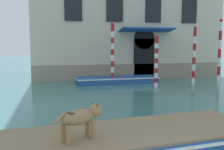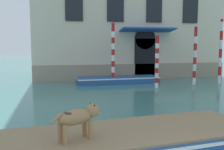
% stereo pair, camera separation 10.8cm
% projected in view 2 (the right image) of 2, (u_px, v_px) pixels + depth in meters
% --- Properties ---
extents(boat_foreground, '(9.09, 3.11, 0.64)m').
position_uv_depth(boat_foreground, '(84.00, 148.00, 6.06)').
color(boat_foreground, '#234C8C').
rests_on(boat_foreground, ground_plane).
extents(dog_on_deck, '(1.10, 0.66, 0.78)m').
position_uv_depth(dog_on_deck, '(79.00, 117.00, 5.70)').
color(dog_on_deck, '#997047').
rests_on(dog_on_deck, boat_foreground).
extents(boat_moored_near_palazzo, '(5.65, 1.60, 0.45)m').
position_uv_depth(boat_moored_near_palazzo, '(118.00, 80.00, 18.05)').
color(boat_moored_near_palazzo, '#234C8C').
rests_on(boat_moored_near_palazzo, ground_plane).
extents(mooring_pole_0, '(0.22, 0.22, 3.85)m').
position_uv_depth(mooring_pole_0, '(195.00, 55.00, 17.32)').
color(mooring_pole_0, white).
rests_on(mooring_pole_0, ground_plane).
extents(mooring_pole_1, '(0.23, 0.23, 3.26)m').
position_uv_depth(mooring_pole_1, '(157.00, 61.00, 16.11)').
color(mooring_pole_1, white).
rests_on(mooring_pole_1, ground_plane).
extents(mooring_pole_2, '(0.23, 0.23, 4.13)m').
position_uv_depth(mooring_pole_2, '(113.00, 53.00, 17.52)').
color(mooring_pole_2, white).
rests_on(mooring_pole_2, ground_plane).
extents(mooring_pole_3, '(0.21, 0.21, 4.35)m').
position_uv_depth(mooring_pole_3, '(221.00, 52.00, 17.49)').
color(mooring_pole_3, white).
rests_on(mooring_pole_3, ground_plane).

